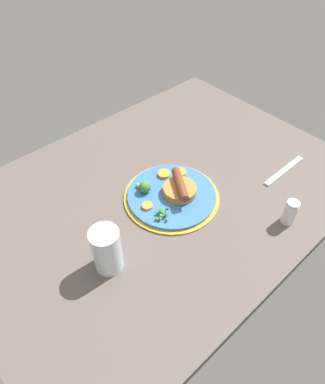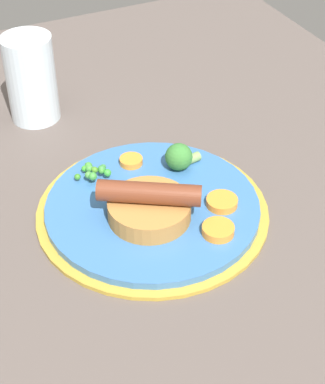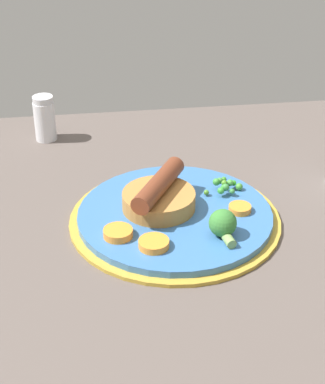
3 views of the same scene
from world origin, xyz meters
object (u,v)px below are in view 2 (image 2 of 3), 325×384
(sausage_pudding, at_px, (149,205))
(carrot_slice_3, at_px, (222,202))
(carrot_slice_0, at_px, (131,161))
(dinner_plate, at_px, (151,207))
(pea_pile, at_px, (95,172))
(broccoli_floret_near, at_px, (180,157))
(drinking_glass, at_px, (31,79))
(carrot_slice_2, at_px, (221,229))

(sausage_pudding, height_order, carrot_slice_3, sausage_pudding)
(carrot_slice_3, bearing_deg, carrot_slice_0, 27.87)
(dinner_plate, relative_size, pea_pile, 4.90)
(dinner_plate, height_order, sausage_pudding, sausage_pudding)
(dinner_plate, height_order, broccoli_floret_near, broccoli_floret_near)
(pea_pile, bearing_deg, dinner_plate, -148.81)
(dinner_plate, distance_m, broccoli_floret_near, 0.08)
(sausage_pudding, height_order, pea_pile, sausage_pudding)
(sausage_pudding, distance_m, pea_pile, 0.10)
(broccoli_floret_near, distance_m, drinking_glass, 0.24)
(dinner_plate, distance_m, drinking_glass, 0.26)
(carrot_slice_2, height_order, carrot_slice_3, same)
(dinner_plate, height_order, carrot_slice_2, carrot_slice_2)
(sausage_pudding, distance_m, carrot_slice_3, 0.09)
(broccoli_floret_near, relative_size, drinking_glass, 0.40)
(sausage_pudding, height_order, carrot_slice_2, sausage_pudding)
(sausage_pudding, xyz_separation_m, carrot_slice_3, (-0.02, -0.08, -0.01))
(broccoli_floret_near, relative_size, carrot_slice_2, 1.35)
(dinner_plate, bearing_deg, broccoli_floret_near, -53.25)
(broccoli_floret_near, xyz_separation_m, drinking_glass, (0.21, 0.12, 0.03))
(sausage_pudding, relative_size, broccoli_floret_near, 2.29)
(carrot_slice_3, bearing_deg, pea_pile, 45.84)
(carrot_slice_0, xyz_separation_m, carrot_slice_3, (-0.12, -0.06, 0.00))
(carrot_slice_3, bearing_deg, drinking_glass, 24.20)
(carrot_slice_2, relative_size, drinking_glass, 0.29)
(sausage_pudding, bearing_deg, pea_pile, -41.44)
(broccoli_floret_near, height_order, carrot_slice_3, broccoli_floret_near)
(carrot_slice_2, bearing_deg, carrot_slice_0, 13.75)
(pea_pile, xyz_separation_m, carrot_slice_0, (0.01, -0.05, -0.01))
(broccoli_floret_near, distance_m, carrot_slice_0, 0.06)
(carrot_slice_0, height_order, drinking_glass, drinking_glass)
(broccoli_floret_near, xyz_separation_m, carrot_slice_2, (-0.12, 0.01, -0.01))
(dinner_plate, bearing_deg, drinking_glass, 13.57)
(sausage_pudding, bearing_deg, carrot_slice_3, -160.57)
(broccoli_floret_near, relative_size, carrot_slice_3, 1.33)
(dinner_plate, distance_m, pea_pile, 0.08)
(carrot_slice_2, distance_m, carrot_slice_3, 0.05)
(pea_pile, xyz_separation_m, carrot_slice_2, (-0.15, -0.09, -0.00))
(pea_pile, height_order, carrot_slice_0, pea_pile)
(sausage_pudding, bearing_deg, carrot_slice_0, -70.95)
(carrot_slice_0, height_order, carrot_slice_2, carrot_slice_2)
(dinner_plate, relative_size, sausage_pudding, 2.44)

